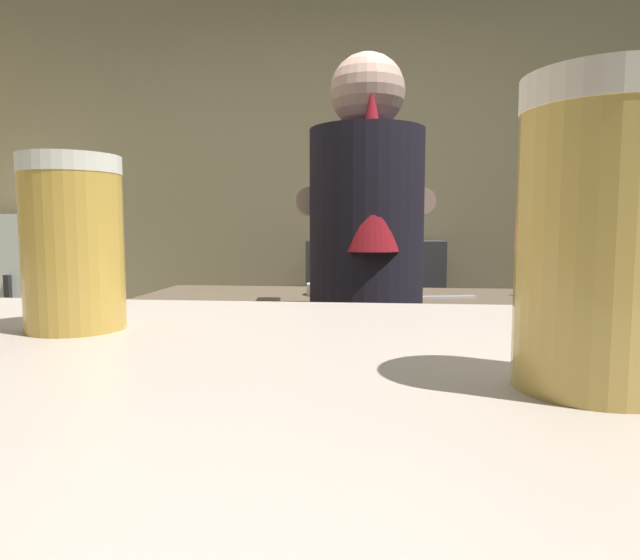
{
  "coord_description": "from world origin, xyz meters",
  "views": [
    {
      "loc": [
        0.2,
        -1.34,
        1.16
      ],
      "look_at": [
        0.14,
        -0.75,
        1.1
      ],
      "focal_mm": 30.84,
      "sensor_mm": 36.0,
      "label": 1
    }
  ],
  "objects": [
    {
      "name": "wall_back",
      "position": [
        0.0,
        2.2,
        1.35
      ],
      "size": [
        5.2,
        0.1,
        2.7
      ],
      "primitive_type": "cube",
      "color": "#8C7B5A",
      "rests_on": "ground"
    },
    {
      "name": "prep_counter",
      "position": [
        0.35,
        0.77,
        0.45
      ],
      "size": [
        2.1,
        0.6,
        0.9
      ],
      "primitive_type": "cube",
      "color": "brown",
      "rests_on": "ground"
    },
    {
      "name": "back_shelf",
      "position": [
        0.19,
        1.92,
        0.54
      ],
      "size": [
        0.79,
        0.36,
        1.08
      ],
      "primitive_type": "cube",
      "color": "#353438",
      "rests_on": "ground"
    },
    {
      "name": "mini_fridge",
      "position": [
        -2.03,
        1.75,
        0.62
      ],
      "size": [
        0.64,
        0.58,
        1.23
      ],
      "color": "white",
      "rests_on": "ground"
    },
    {
      "name": "bartender",
      "position": [
        0.17,
        0.31,
        0.96
      ],
      "size": [
        0.46,
        0.54,
        1.66
      ],
      "rotation": [
        0.0,
        0.0,
        1.72
      ],
      "color": "#252E34",
      "rests_on": "ground"
    },
    {
      "name": "knife_block",
      "position": [
        0.86,
        0.78,
        1.0
      ],
      "size": [
        0.1,
        0.08,
        0.28
      ],
      "color": "olive",
      "rests_on": "prep_counter"
    },
    {
      "name": "mixing_bowl",
      "position": [
        0.01,
        0.78,
        0.92
      ],
      "size": [
        0.16,
        0.16,
        0.04
      ],
      "primitive_type": "cylinder",
      "color": "silver",
      "rests_on": "prep_counter"
    },
    {
      "name": "chefs_knife",
      "position": [
        0.45,
        0.72,
        0.9
      ],
      "size": [
        0.24,
        0.08,
        0.01
      ],
      "primitive_type": "cube",
      "rotation": [
        0.0,
        0.0,
        0.2
      ],
      "color": "silver",
      "rests_on": "prep_counter"
    },
    {
      "name": "pint_glass_near",
      "position": [
        -0.02,
        -0.95,
        1.15
      ],
      "size": [
        0.07,
        0.07,
        0.13
      ],
      "color": "gold",
      "rests_on": "bar_counter"
    },
    {
      "name": "pint_glass_far",
      "position": [
        0.31,
        -1.07,
        1.15
      ],
      "size": [
        0.07,
        0.07,
        0.14
      ],
      "color": "#DBB155",
      "rests_on": "bar_counter"
    },
    {
      "name": "bottle_vinegar",
      "position": [
        0.28,
        1.86,
        1.18
      ],
      "size": [
        0.06,
        0.06,
        0.26
      ],
      "color": "#3C619A",
      "rests_on": "back_shelf"
    },
    {
      "name": "bottle_hot_sauce",
      "position": [
        0.01,
        1.98,
        1.17
      ],
      "size": [
        0.08,
        0.08,
        0.23
      ],
      "color": "black",
      "rests_on": "back_shelf"
    }
  ]
}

